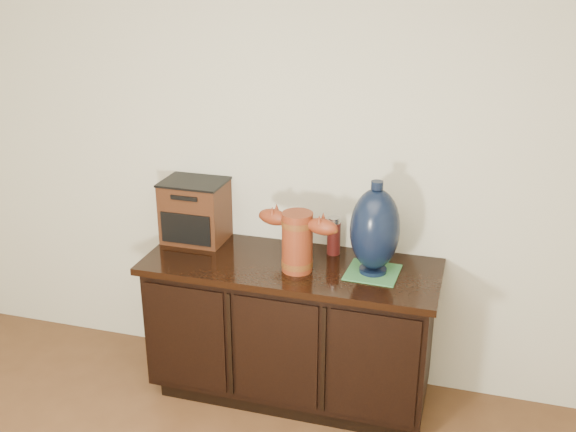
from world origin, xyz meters
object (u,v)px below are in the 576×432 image
(sideboard, at_px, (291,329))
(terracotta_vessel, at_px, (297,238))
(tv_radio, at_px, (195,210))
(spray_can, at_px, (334,236))
(lamp_base, at_px, (375,230))

(sideboard, bearing_deg, terracotta_vessel, -50.47)
(sideboard, bearing_deg, tv_radio, 165.03)
(spray_can, bearing_deg, sideboard, -135.11)
(sideboard, relative_size, terracotta_vessel, 3.48)
(terracotta_vessel, height_order, lamp_base, lamp_base)
(lamp_base, height_order, spray_can, lamp_base)
(sideboard, xyz_separation_m, terracotta_vessel, (0.05, -0.06, 0.53))
(sideboard, height_order, lamp_base, lamp_base)
(tv_radio, bearing_deg, sideboard, -14.52)
(terracotta_vessel, bearing_deg, lamp_base, 22.90)
(terracotta_vessel, bearing_deg, spray_can, 73.63)
(terracotta_vessel, distance_m, lamp_base, 0.37)
(tv_radio, height_order, lamp_base, lamp_base)
(sideboard, relative_size, lamp_base, 3.21)
(lamp_base, relative_size, spray_can, 2.30)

